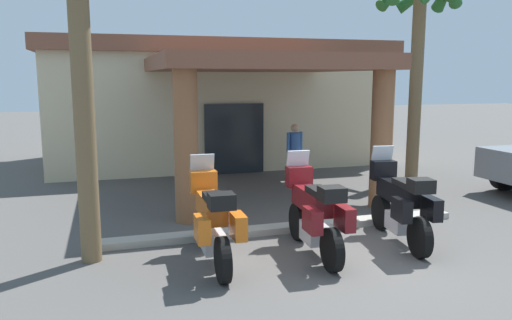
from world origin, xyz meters
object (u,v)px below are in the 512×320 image
motorcycle_orange (212,220)px  motorcycle_maroon (315,213)px  pedestrian (294,148)px  palm_tree_near_portico (419,20)px  motorcycle_black (400,204)px  motel_building (217,101)px

motorcycle_orange → motorcycle_maroon: 1.67m
pedestrian → palm_tree_near_portico: 4.91m
palm_tree_near_portico → motorcycle_black: bearing=-125.8°
motorcycle_black → pedestrian: 5.55m
motorcycle_orange → pedestrian: size_ratio=1.38×
motel_building → motorcycle_black: (1.10, -9.61, -1.38)m
motorcycle_orange → pedestrian: bearing=-30.9°
motorcycle_maroon → palm_tree_near_portico: 8.18m
motel_building → motorcycle_maroon: motel_building is taller
motorcycle_orange → palm_tree_near_portico: (6.90, 5.00, 3.74)m
motorcycle_maroon → motorcycle_black: 1.67m
motel_building → motorcycle_orange: (-2.24, -9.67, -1.38)m
motel_building → motorcycle_black: 9.77m
motorcycle_black → motorcycle_orange: bearing=98.9°
motel_building → palm_tree_near_portico: palm_tree_near_portico is taller
motorcycle_orange → motorcycle_black: 3.34m
motorcycle_black → palm_tree_near_portico: 7.14m
motel_building → motorcycle_black: bearing=-83.0°
pedestrian → palm_tree_near_portico: bearing=63.4°
pedestrian → motorcycle_maroon: bearing=-34.6°
motel_building → motorcycle_maroon: 9.84m
motel_building → motorcycle_black: motel_building is taller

